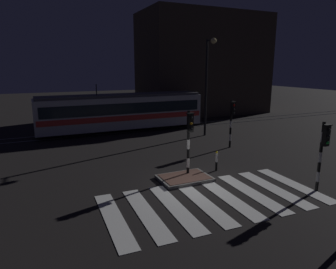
{
  "coord_description": "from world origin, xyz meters",
  "views": [
    {
      "loc": [
        -6.76,
        -11.84,
        5.56
      ],
      "look_at": [
        0.83,
        4.95,
        1.4
      ],
      "focal_mm": 32.16,
      "sensor_mm": 36.0,
      "label": 1
    }
  ],
  "objects_px": {
    "traffic_light_median_centre": "(189,134)",
    "tram": "(122,111)",
    "traffic_light_corner_near_right": "(323,147)",
    "traffic_light_corner_far_right": "(232,117)",
    "street_lamp_trackside_right": "(208,76)",
    "bollard_island_edge": "(217,161)"
  },
  "relations": [
    {
      "from": "traffic_light_median_centre",
      "to": "tram",
      "type": "xyz_separation_m",
      "value": [
        0.06,
        12.44,
        -0.52
      ]
    },
    {
      "from": "traffic_light_corner_near_right",
      "to": "tram",
      "type": "height_order",
      "value": "tram"
    },
    {
      "from": "traffic_light_median_centre",
      "to": "traffic_light_corner_far_right",
      "type": "distance_m",
      "value": 6.65
    },
    {
      "from": "street_lamp_trackside_right",
      "to": "bollard_island_edge",
      "type": "bearing_deg",
      "value": -117.75
    },
    {
      "from": "street_lamp_trackside_right",
      "to": "tram",
      "type": "xyz_separation_m",
      "value": [
        -5.73,
        4.68,
        -3.08
      ]
    },
    {
      "from": "bollard_island_edge",
      "to": "tram",
      "type": "bearing_deg",
      "value": 98.2
    },
    {
      "from": "tram",
      "to": "traffic_light_corner_near_right",
      "type": "bearing_deg",
      "value": -74.99
    },
    {
      "from": "traffic_light_median_centre",
      "to": "bollard_island_edge",
      "type": "bearing_deg",
      "value": 6.65
    },
    {
      "from": "street_lamp_trackside_right",
      "to": "tram",
      "type": "height_order",
      "value": "street_lamp_trackside_right"
    },
    {
      "from": "street_lamp_trackside_right",
      "to": "bollard_island_edge",
      "type": "distance_m",
      "value": 9.53
    },
    {
      "from": "traffic_light_median_centre",
      "to": "traffic_light_corner_near_right",
      "type": "distance_m",
      "value": 6.08
    },
    {
      "from": "traffic_light_median_centre",
      "to": "street_lamp_trackside_right",
      "type": "relative_size",
      "value": 0.45
    },
    {
      "from": "traffic_light_corner_far_right",
      "to": "street_lamp_trackside_right",
      "type": "relative_size",
      "value": 0.43
    },
    {
      "from": "traffic_light_corner_near_right",
      "to": "traffic_light_corner_far_right",
      "type": "height_order",
      "value": "traffic_light_corner_far_right"
    },
    {
      "from": "traffic_light_corner_far_right",
      "to": "street_lamp_trackside_right",
      "type": "xyz_separation_m",
      "value": [
        0.39,
        3.89,
        2.62
      ]
    },
    {
      "from": "traffic_light_corner_near_right",
      "to": "bollard_island_edge",
      "type": "height_order",
      "value": "traffic_light_corner_near_right"
    },
    {
      "from": "traffic_light_corner_near_right",
      "to": "bollard_island_edge",
      "type": "distance_m",
      "value": 5.31
    },
    {
      "from": "traffic_light_corner_far_right",
      "to": "traffic_light_corner_near_right",
      "type": "bearing_deg",
      "value": -96.49
    },
    {
      "from": "tram",
      "to": "traffic_light_median_centre",
      "type": "bearing_deg",
      "value": -90.29
    },
    {
      "from": "traffic_light_median_centre",
      "to": "bollard_island_edge",
      "type": "relative_size",
      "value": 3.1
    },
    {
      "from": "tram",
      "to": "traffic_light_corner_far_right",
      "type": "bearing_deg",
      "value": -58.09
    },
    {
      "from": "traffic_light_corner_far_right",
      "to": "bollard_island_edge",
      "type": "bearing_deg",
      "value": -134.39
    }
  ]
}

